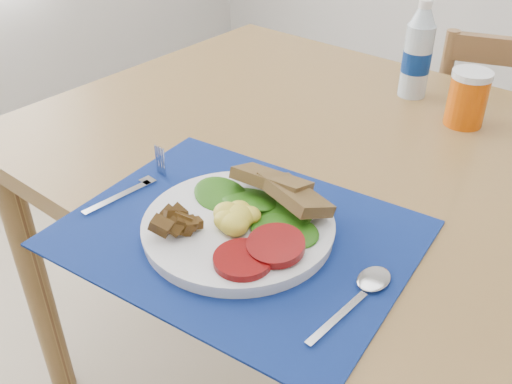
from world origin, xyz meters
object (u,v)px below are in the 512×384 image
juice_glass (467,100)px  breakfast_plate (234,221)px  chair_far (495,139)px  water_bottle (417,55)px

juice_glass → breakfast_plate: bearing=-101.4°
chair_far → breakfast_plate: (-0.07, -0.98, 0.25)m
water_bottle → juice_glass: bearing=-23.9°
chair_far → breakfast_plate: bearing=66.0°
chair_far → water_bottle: (-0.10, -0.36, 0.32)m
juice_glass → chair_far: bearing=95.2°
breakfast_plate → water_bottle: size_ratio=1.34×
breakfast_plate → water_bottle: water_bottle is taller
chair_far → juice_glass: 0.51m
breakfast_plate → water_bottle: (-0.03, 0.62, 0.07)m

